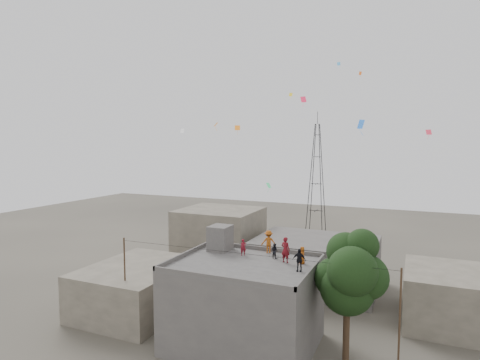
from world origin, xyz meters
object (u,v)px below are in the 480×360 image
Objects in this scene: transmission_tower at (317,178)px; person_dark_adult at (299,260)px; stair_head_box at (220,238)px; person_red_adult at (285,250)px; tree at (350,274)px.

person_dark_adult is (8.09, -40.12, -2.19)m from transmission_tower.
person_dark_adult is (7.29, -2.72, -0.23)m from stair_head_box.
transmission_tower is 12.93× the size of person_dark_adult.
transmission_tower is 39.18m from person_red_adult.
person_dark_adult is at bearing 145.68° from person_red_adult.
stair_head_box is 0.10× the size of transmission_tower.
stair_head_box is 7.78m from person_dark_adult.
tree is at bearing -177.27° from person_red_adult.
person_red_adult is 1.21× the size of person_dark_adult.
stair_head_box is at bearing 169.26° from tree.
person_red_adult is at bearing 169.90° from tree.
person_red_adult is at bearing -80.22° from transmission_tower.
person_red_adult is (6.65, -38.56, -2.03)m from transmission_tower.
person_red_adult is (5.85, -1.16, -0.06)m from stair_head_box.
transmission_tower is at bearing -67.39° from person_red_adult.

